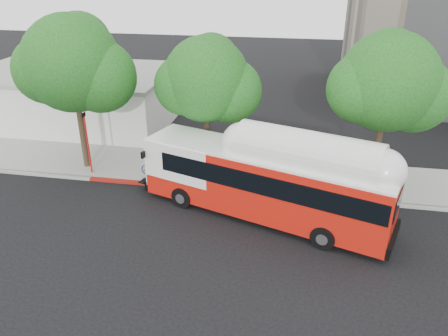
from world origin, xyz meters
name	(u,v)px	position (x,y,z in m)	size (l,w,h in m)	color
ground	(203,227)	(0.00, 0.00, 0.00)	(120.00, 120.00, 0.00)	black
sidewalk	(225,171)	(0.00, 6.50, 0.07)	(60.00, 5.00, 0.15)	gray
curb_strip	(217,190)	(0.00, 3.90, 0.07)	(60.00, 0.30, 0.15)	gray
red_curb_segment	(168,185)	(-3.00, 3.90, 0.08)	(10.00, 0.32, 0.16)	maroon
street_tree_left	(80,67)	(-8.53, 5.56, 6.60)	(6.67, 5.80, 9.74)	#2D2116
street_tree_mid	(213,83)	(-0.59, 6.06, 5.91)	(5.75, 5.00, 8.62)	#2D2116
street_tree_right	(396,86)	(9.44, 5.86, 6.26)	(6.21, 5.40, 9.18)	#2D2116
low_commercial_bldg	(74,96)	(-14.00, 14.00, 2.15)	(16.20, 10.20, 4.25)	silver
transit_bus	(265,184)	(3.00, 1.60, 1.94)	(14.11, 6.86, 4.16)	red
signal_pole	(88,144)	(-8.25, 4.64, 2.11)	(0.12, 0.39, 4.11)	red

